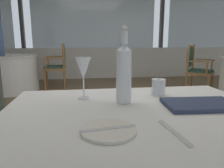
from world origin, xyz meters
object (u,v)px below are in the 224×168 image
Objects in this scene: wine_glass at (83,69)px; dining_chair_1_2 at (59,63)px; menu_book at (200,104)px; side_plate at (108,130)px; water_tumbler at (158,87)px; water_bottle at (124,72)px; dining_chair_0_0 at (196,66)px.

dining_chair_1_2 is (-0.53, 3.60, -0.33)m from wine_glass.
menu_book is at bearing -21.24° from wine_glass.
water_tumbler is at bearing 53.20° from side_plate.
water_bottle is (0.12, 0.34, 0.15)m from side_plate.
side_plate is at bearing -126.80° from water_tumbler.
menu_book is 0.34× the size of dining_chair_1_2.
wine_glass reaches higher than water_tumbler.
water_tumbler is (0.23, 0.12, -0.11)m from water_bottle.
water_tumbler reaches higher than menu_book.
dining_chair_1_2 is (-0.72, 3.69, -0.33)m from water_bottle.
wine_glass is 0.22× the size of dining_chair_1_2.
water_bottle is at bearing -82.47° from dining_chair_0_0.
dining_chair_0_0 reaches higher than wine_glass.
water_bottle is 3.78m from dining_chair_1_2.
water_tumbler is 0.27× the size of menu_book.
water_bottle is at bearing 164.17° from menu_book.
wine_glass is at bearing 155.40° from water_bottle.
dining_chair_1_2 is at bearing 109.10° from menu_book.
water_bottle reaches higher than dining_chair_1_2.
dining_chair_0_0 reaches higher than menu_book.
wine_glass is at bearing 162.18° from menu_book.
wine_glass is at bearing -175.45° from water_tumbler.
water_bottle is 4.18× the size of water_tumbler.
menu_book is (0.12, -0.24, -0.03)m from water_tumbler.
dining_chair_0_0 is at bearing 57.02° from water_tumbler.
wine_glass is 3.66m from dining_chair_1_2.
water_tumbler is (0.34, 0.46, 0.04)m from side_plate.
water_tumbler is 0.09× the size of dining_chair_0_0.
dining_chair_1_2 is (-0.61, 4.03, -0.18)m from side_plate.
dining_chair_0_0 is (1.70, 3.05, -0.20)m from menu_book.
water_bottle reaches higher than dining_chair_0_0.
side_plate is 0.20× the size of dining_chair_1_2.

